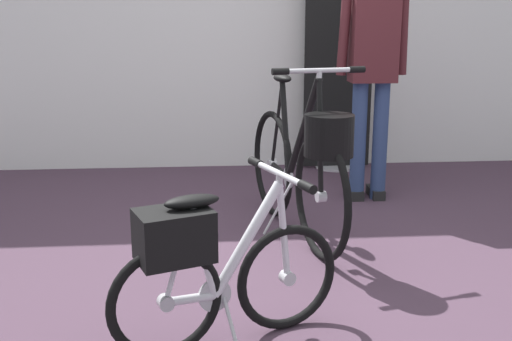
{
  "coord_description": "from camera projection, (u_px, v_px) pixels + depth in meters",
  "views": [
    {
      "loc": [
        -0.35,
        -2.84,
        1.29
      ],
      "look_at": [
        -0.11,
        0.12,
        0.55
      ],
      "focal_mm": 42.2,
      "sensor_mm": 36.0,
      "label": 1
    }
  ],
  "objects": [
    {
      "name": "floor_banner_stand",
      "position": [
        338.0,
        75.0,
        5.24
      ],
      "size": [
        0.6,
        0.36,
        1.84
      ],
      "color": "#B7B7BC",
      "rests_on": "ground_plane"
    },
    {
      "name": "folding_bike_foreground",
      "position": [
        211.0,
        265.0,
        2.38
      ],
      "size": [
        0.95,
        0.56,
        0.72
      ],
      "color": "black",
      "rests_on": "ground_plane"
    },
    {
      "name": "visitor_near_wall",
      "position": [
        373.0,
        57.0,
        4.24
      ],
      "size": [
        0.54,
        0.29,
        1.79
      ],
      "color": "navy",
      "rests_on": "ground_plane"
    },
    {
      "name": "ground_plane",
      "position": [
        279.0,
        280.0,
        3.09
      ],
      "size": [
        7.0,
        7.0,
        0.0
      ],
      "primitive_type": "plane",
      "color": "#473342"
    },
    {
      "name": "display_bike_left",
      "position": [
        302.0,
        164.0,
        3.53
      ],
      "size": [
        0.53,
        1.5,
        1.06
      ],
      "color": "black",
      "rests_on": "ground_plane"
    }
  ]
}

